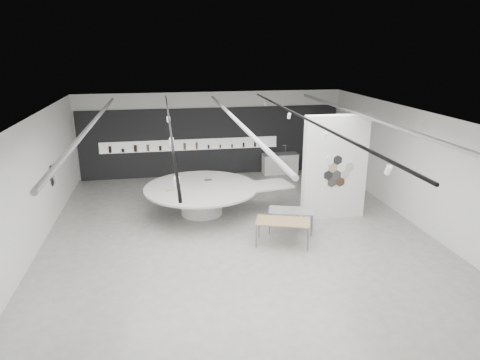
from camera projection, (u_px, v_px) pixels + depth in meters
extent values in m
cube|color=#A19F98|center=(239.00, 236.00, 13.56)|extent=(12.00, 14.00, 0.01)
cube|color=silver|center=(239.00, 117.00, 12.40)|extent=(12.00, 14.00, 0.01)
cube|color=white|center=(212.00, 134.00, 19.55)|extent=(12.00, 0.01, 3.80)
cube|color=white|center=(321.00, 317.00, 6.41)|extent=(12.00, 0.01, 3.80)
cube|color=white|center=(419.00, 169.00, 14.00)|extent=(0.01, 14.00, 3.80)
cube|color=white|center=(28.00, 191.00, 11.96)|extent=(0.01, 14.00, 3.80)
cylinder|color=#939396|center=(91.00, 124.00, 12.21)|extent=(0.12, 12.00, 0.12)
cylinder|color=#939396|center=(236.00, 120.00, 12.93)|extent=(0.12, 12.00, 0.12)
cylinder|color=#939396|center=(365.00, 116.00, 13.64)|extent=(0.12, 12.00, 0.12)
cube|color=black|center=(169.00, 122.00, 12.09)|extent=(0.05, 13.00, 0.06)
cylinder|color=white|center=(177.00, 181.00, 7.46)|extent=(0.11, 0.18, 0.21)
cylinder|color=white|center=(171.00, 141.00, 10.55)|extent=(0.11, 0.18, 0.21)
cylinder|color=white|center=(168.00, 119.00, 13.65)|extent=(0.11, 0.18, 0.21)
cylinder|color=white|center=(167.00, 106.00, 16.74)|extent=(0.11, 0.18, 0.21)
cube|color=black|center=(305.00, 118.00, 12.78)|extent=(0.05, 13.00, 0.06)
cylinder|color=white|center=(388.00, 170.00, 8.14)|extent=(0.11, 0.18, 0.21)
cylinder|color=white|center=(325.00, 135.00, 11.24)|extent=(0.11, 0.18, 0.21)
cylinder|color=white|center=(289.00, 116.00, 14.33)|extent=(0.11, 0.18, 0.21)
cylinder|color=white|center=(266.00, 103.00, 17.43)|extent=(0.11, 0.18, 0.21)
cylinder|color=black|center=(53.00, 182.00, 14.47)|extent=(0.03, 0.28, 0.28)
cylinder|color=white|center=(54.00, 180.00, 14.72)|extent=(0.03, 0.28, 0.28)
cylinder|color=tan|center=(53.00, 175.00, 14.52)|extent=(0.03, 0.28, 0.28)
cylinder|color=#402E20|center=(51.00, 177.00, 14.28)|extent=(0.03, 0.28, 0.28)
cylinder|color=black|center=(51.00, 169.00, 14.33)|extent=(0.03, 0.28, 0.28)
cylinder|color=#BCB3A2|center=(53.00, 167.00, 14.58)|extent=(0.03, 0.28, 0.28)
cube|color=black|center=(212.00, 142.00, 19.59)|extent=(11.80, 0.10, 3.10)
cube|color=white|center=(191.00, 144.00, 19.38)|extent=(8.00, 0.06, 0.46)
cube|color=white|center=(191.00, 150.00, 19.39)|extent=(8.00, 0.18, 0.02)
cylinder|color=black|center=(110.00, 149.00, 18.74)|extent=(0.13, 0.13, 0.29)
cylinder|color=black|center=(123.00, 150.00, 18.85)|extent=(0.13, 0.13, 0.15)
cylinder|color=black|center=(135.00, 148.00, 18.93)|extent=(0.14, 0.14, 0.30)
cylinder|color=brown|center=(148.00, 148.00, 19.02)|extent=(0.12, 0.12, 0.29)
cylinder|color=black|center=(160.00, 148.00, 19.12)|extent=(0.12, 0.12, 0.21)
cylinder|color=black|center=(173.00, 147.00, 19.21)|extent=(0.10, 0.10, 0.25)
cylinder|color=brown|center=(185.00, 146.00, 19.30)|extent=(0.12, 0.12, 0.30)
cylinder|color=brown|center=(197.00, 146.00, 19.39)|extent=(0.10, 0.10, 0.31)
cylinder|color=black|center=(209.00, 147.00, 19.50)|extent=(0.09, 0.09, 0.17)
cylinder|color=brown|center=(220.00, 146.00, 19.59)|extent=(0.10, 0.10, 0.16)
cylinder|color=brown|center=(232.00, 146.00, 19.69)|extent=(0.09, 0.09, 0.15)
cylinder|color=black|center=(244.00, 145.00, 19.77)|extent=(0.09, 0.09, 0.21)
cylinder|color=black|center=(255.00, 143.00, 19.85)|extent=(0.11, 0.11, 0.31)
cube|color=white|center=(335.00, 168.00, 14.54)|extent=(2.20, 0.35, 3.60)
cylinder|color=black|center=(337.00, 175.00, 14.43)|extent=(0.34, 0.03, 0.34)
cylinder|color=#BCB3A2|center=(345.00, 174.00, 14.48)|extent=(0.34, 0.03, 0.34)
cylinder|color=black|center=(328.00, 175.00, 14.38)|extent=(0.34, 0.03, 0.34)
cylinder|color=white|center=(341.00, 167.00, 14.37)|extent=(0.34, 0.03, 0.34)
cylinder|color=tan|center=(333.00, 168.00, 14.32)|extent=(0.34, 0.03, 0.34)
cylinder|color=#402E20|center=(340.00, 182.00, 14.53)|extent=(0.34, 0.03, 0.34)
cylinder|color=black|center=(332.00, 182.00, 14.48)|extent=(0.34, 0.03, 0.34)
cylinder|color=#BCB3A2|center=(350.00, 167.00, 14.43)|extent=(0.34, 0.03, 0.34)
cylinder|color=black|center=(338.00, 160.00, 14.27)|extent=(0.34, 0.03, 0.34)
cylinder|color=white|center=(329.00, 161.00, 14.22)|extent=(0.34, 0.03, 0.34)
cylinder|color=white|center=(202.00, 201.00, 15.23)|extent=(1.68, 1.68, 0.95)
cylinder|color=beige|center=(201.00, 188.00, 15.08)|extent=(4.65, 4.65, 0.07)
cube|color=beige|center=(266.00, 185.00, 15.31)|extent=(1.95, 1.41, 0.06)
cube|color=tan|center=(170.00, 190.00, 14.70)|extent=(0.31, 0.25, 0.01)
cube|color=#402E20|center=(208.00, 180.00, 15.81)|extent=(0.31, 0.25, 0.01)
cube|color=#A68256|center=(283.00, 221.00, 12.82)|extent=(1.78, 1.28, 0.03)
cube|color=slate|center=(256.00, 236.00, 12.70)|extent=(0.05, 0.05, 0.72)
cube|color=slate|center=(259.00, 226.00, 13.38)|extent=(0.05, 0.05, 0.72)
cube|color=slate|center=(308.00, 240.00, 12.49)|extent=(0.05, 0.05, 0.72)
cube|color=slate|center=(308.00, 229.00, 13.17)|extent=(0.05, 0.05, 0.72)
cube|color=gray|center=(291.00, 211.00, 13.72)|extent=(1.56, 1.10, 0.03)
cube|color=slate|center=(270.00, 224.00, 13.61)|extent=(0.05, 0.05, 0.70)
cube|color=slate|center=(271.00, 216.00, 14.20)|extent=(0.05, 0.05, 0.70)
cube|color=slate|center=(312.00, 226.00, 13.45)|extent=(0.05, 0.05, 0.70)
cube|color=slate|center=(311.00, 218.00, 14.05)|extent=(0.05, 0.05, 0.70)
cube|color=white|center=(280.00, 164.00, 20.07)|extent=(1.65, 0.67, 0.92)
cube|color=gray|center=(280.00, 154.00, 19.93)|extent=(1.69, 0.72, 0.03)
cylinder|color=silver|center=(286.00, 149.00, 20.07)|extent=(0.03, 0.03, 0.37)
cylinder|color=silver|center=(284.00, 145.00, 20.00)|extent=(0.16, 0.03, 0.02)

